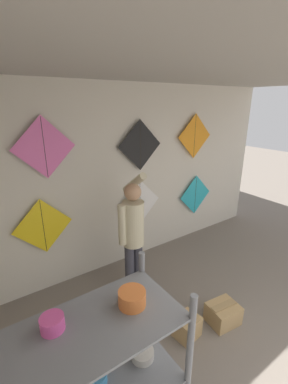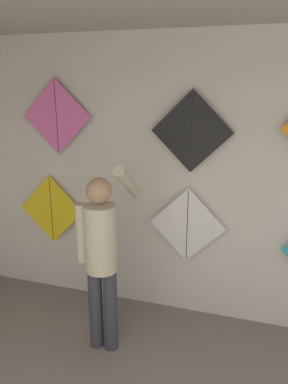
% 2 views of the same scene
% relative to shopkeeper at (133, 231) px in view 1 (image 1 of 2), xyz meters
% --- Properties ---
extents(back_panel, '(5.69, 0.06, 2.80)m').
position_rel_shopkeeper_xyz_m(back_panel, '(0.51, 0.82, 0.44)').
color(back_panel, beige).
rests_on(back_panel, ground).
extents(ceiling_slab, '(5.69, 4.10, 0.04)m').
position_rel_shopkeeper_xyz_m(ceiling_slab, '(0.51, -0.86, 1.86)').
color(ceiling_slab, '#A8A399').
extents(shopkeeper, '(0.43, 0.61, 1.71)m').
position_rel_shopkeeper_xyz_m(shopkeeper, '(0.00, 0.00, 0.00)').
color(shopkeeper, '#383842').
rests_on(shopkeeper, ground).
extents(cardboard_box, '(0.39, 0.34, 0.25)m').
position_rel_shopkeeper_xyz_m(cardboard_box, '(0.61, -1.04, -0.84)').
color(cardboard_box, tan).
rests_on(cardboard_box, ground).
extents(cardboard_box_spare, '(0.30, 0.26, 0.26)m').
position_rel_shopkeeper_xyz_m(cardboard_box_spare, '(0.12, -0.94, -0.84)').
color(cardboard_box_spare, tan).
rests_on(cardboard_box_spare, ground).
extents(kite_0, '(0.77, 0.01, 0.77)m').
position_rel_shopkeeper_xyz_m(kite_0, '(-0.92, 0.73, 0.03)').
color(kite_0, yellow).
extents(kite_1, '(0.77, 0.01, 0.77)m').
position_rel_shopkeeper_xyz_m(kite_1, '(0.60, 0.73, 0.02)').
color(kite_1, white).
extents(kite_2, '(0.77, 0.01, 0.77)m').
position_rel_shopkeeper_xyz_m(kite_2, '(1.87, 0.73, -0.11)').
color(kite_2, '#28B2C6').
extents(kite_3, '(0.77, 0.01, 0.77)m').
position_rel_shopkeeper_xyz_m(kite_3, '(-0.78, 0.73, 1.04)').
color(kite_3, pink).
extents(kite_4, '(0.77, 0.01, 0.77)m').
position_rel_shopkeeper_xyz_m(kite_4, '(0.61, 0.73, 0.94)').
color(kite_4, black).
extents(kite_5, '(0.77, 0.01, 0.77)m').
position_rel_shopkeeper_xyz_m(kite_5, '(1.75, 0.73, 1.00)').
color(kite_5, orange).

